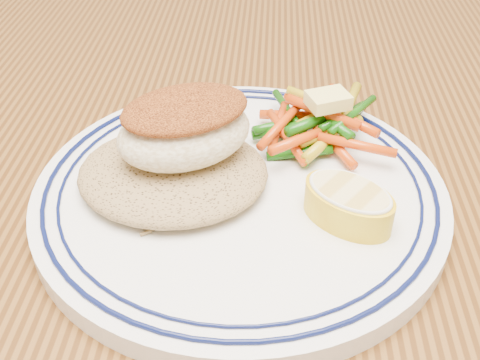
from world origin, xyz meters
name	(u,v)px	position (x,y,z in m)	size (l,w,h in m)	color
dining_table	(281,347)	(0.00, 0.00, 0.65)	(1.50, 0.90, 0.75)	#49290E
plate	(240,193)	(-0.03, 0.04, 0.76)	(0.27, 0.27, 0.02)	white
rice_pilaf	(173,169)	(-0.08, 0.04, 0.78)	(0.13, 0.11, 0.02)	olive
fish_fillet	(184,127)	(-0.07, 0.05, 0.80)	(0.11, 0.10, 0.04)	#F5ECCA
vegetable_pile	(317,124)	(0.02, 0.10, 0.78)	(0.10, 0.09, 0.03)	#CF3E0A
butter_pat	(328,100)	(0.03, 0.10, 0.80)	(0.03, 0.02, 0.01)	#FFEF7C
lemon_wedge	(348,203)	(0.04, 0.01, 0.78)	(0.08, 0.08, 0.02)	yellow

